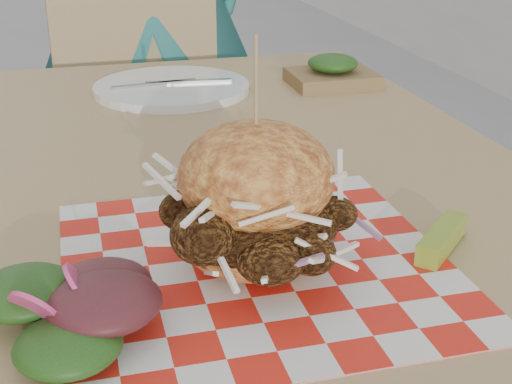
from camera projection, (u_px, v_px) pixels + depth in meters
patio_table at (216, 221)px, 0.94m from camera, size 0.80×1.20×0.75m
patio_chair at (141, 113)px, 1.79m from camera, size 0.45×0.46×0.95m
paper_liner at (256, 263)px, 0.68m from camera, size 0.36×0.36×0.00m
sandwich at (256, 205)px, 0.65m from camera, size 0.19×0.19×0.22m
pickle_spear at (442, 239)px, 0.70m from camera, size 0.08×0.08×0.02m
side_salad at (65, 324)px, 0.56m from camera, size 0.14×0.14×0.05m
place_setting at (172, 88)px, 1.24m from camera, size 0.27×0.27×0.02m
kraft_tray at (332, 73)px, 1.27m from camera, size 0.15×0.12×0.06m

